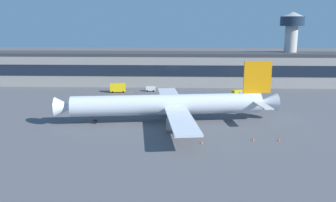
{
  "coord_description": "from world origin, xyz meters",
  "views": [
    {
      "loc": [
        15.56,
        -90.98,
        26.9
      ],
      "look_at": [
        11.89,
        6.24,
        5.0
      ],
      "focal_mm": 37.16,
      "sensor_mm": 36.0,
      "label": 1
    }
  ],
  "objects_px": {
    "traffic_cone_2": "(253,139)",
    "stair_truck": "(118,87)",
    "traffic_cone_0": "(185,134)",
    "control_tower": "(291,40)",
    "pushback_tractor": "(239,92)",
    "airliner": "(171,105)",
    "traffic_cone_3": "(279,139)",
    "traffic_cone_1": "(202,142)",
    "baggage_tug": "(151,89)"
  },
  "relations": [
    {
      "from": "baggage_tug",
      "to": "traffic_cone_3",
      "type": "xyz_separation_m",
      "value": [
        35.13,
        -58.92,
        -0.76
      ]
    },
    {
      "from": "pushback_tractor",
      "to": "stair_truck",
      "type": "bearing_deg",
      "value": 176.57
    },
    {
      "from": "control_tower",
      "to": "traffic_cone_3",
      "type": "height_order",
      "value": "control_tower"
    },
    {
      "from": "traffic_cone_1",
      "to": "traffic_cone_3",
      "type": "distance_m",
      "value": 18.36
    },
    {
      "from": "airliner",
      "to": "traffic_cone_3",
      "type": "bearing_deg",
      "value": -30.65
    },
    {
      "from": "control_tower",
      "to": "traffic_cone_2",
      "type": "height_order",
      "value": "control_tower"
    },
    {
      "from": "traffic_cone_3",
      "to": "baggage_tug",
      "type": "bearing_deg",
      "value": 120.81
    },
    {
      "from": "stair_truck",
      "to": "baggage_tug",
      "type": "bearing_deg",
      "value": 11.52
    },
    {
      "from": "traffic_cone_0",
      "to": "control_tower",
      "type": "bearing_deg",
      "value": 57.88
    },
    {
      "from": "baggage_tug",
      "to": "traffic_cone_2",
      "type": "xyz_separation_m",
      "value": [
        29.14,
        -58.75,
        -0.73
      ]
    },
    {
      "from": "baggage_tug",
      "to": "traffic_cone_3",
      "type": "relative_size",
      "value": 5.58
    },
    {
      "from": "control_tower",
      "to": "traffic_cone_1",
      "type": "height_order",
      "value": "control_tower"
    },
    {
      "from": "pushback_tractor",
      "to": "traffic_cone_2",
      "type": "bearing_deg",
      "value": -95.65
    },
    {
      "from": "airliner",
      "to": "traffic_cone_0",
      "type": "distance_m",
      "value": 13.26
    },
    {
      "from": "control_tower",
      "to": "baggage_tug",
      "type": "distance_m",
      "value": 65.75
    },
    {
      "from": "airliner",
      "to": "control_tower",
      "type": "distance_m",
      "value": 82.04
    },
    {
      "from": "pushback_tractor",
      "to": "traffic_cone_1",
      "type": "distance_m",
      "value": 58.66
    },
    {
      "from": "traffic_cone_2",
      "to": "traffic_cone_0",
      "type": "bearing_deg",
      "value": 168.15
    },
    {
      "from": "control_tower",
      "to": "traffic_cone_3",
      "type": "relative_size",
      "value": 48.58
    },
    {
      "from": "control_tower",
      "to": "pushback_tractor",
      "type": "height_order",
      "value": "control_tower"
    },
    {
      "from": "stair_truck",
      "to": "traffic_cone_2",
      "type": "height_order",
      "value": "stair_truck"
    },
    {
      "from": "control_tower",
      "to": "traffic_cone_1",
      "type": "distance_m",
      "value": 93.37
    },
    {
      "from": "airliner",
      "to": "traffic_cone_1",
      "type": "bearing_deg",
      "value": -66.83
    },
    {
      "from": "baggage_tug",
      "to": "control_tower",
      "type": "bearing_deg",
      "value": 17.62
    },
    {
      "from": "traffic_cone_2",
      "to": "traffic_cone_3",
      "type": "distance_m",
      "value": 5.99
    },
    {
      "from": "stair_truck",
      "to": "traffic_cone_0",
      "type": "height_order",
      "value": "stair_truck"
    },
    {
      "from": "airliner",
      "to": "baggage_tug",
      "type": "distance_m",
      "value": 44.78
    },
    {
      "from": "control_tower",
      "to": "baggage_tug",
      "type": "relative_size",
      "value": 8.71
    },
    {
      "from": "airliner",
      "to": "baggage_tug",
      "type": "relative_size",
      "value": 16.99
    },
    {
      "from": "control_tower",
      "to": "baggage_tug",
      "type": "xyz_separation_m",
      "value": [
        -60.09,
        -19.08,
        -18.65
      ]
    },
    {
      "from": "airliner",
      "to": "traffic_cone_1",
      "type": "distance_m",
      "value": 19.88
    },
    {
      "from": "airliner",
      "to": "traffic_cone_0",
      "type": "relative_size",
      "value": 101.46
    },
    {
      "from": "baggage_tug",
      "to": "traffic_cone_3",
      "type": "distance_m",
      "value": 68.6
    },
    {
      "from": "traffic_cone_1",
      "to": "traffic_cone_2",
      "type": "height_order",
      "value": "traffic_cone_2"
    },
    {
      "from": "airliner",
      "to": "stair_truck",
      "type": "height_order",
      "value": "airliner"
    },
    {
      "from": "traffic_cone_3",
      "to": "traffic_cone_0",
      "type": "bearing_deg",
      "value": 170.92
    },
    {
      "from": "airliner",
      "to": "traffic_cone_3",
      "type": "relative_size",
      "value": 94.75
    },
    {
      "from": "traffic_cone_1",
      "to": "traffic_cone_2",
      "type": "xyz_separation_m",
      "value": [
        12.19,
        2.67,
        0.0
      ]
    },
    {
      "from": "stair_truck",
      "to": "traffic_cone_1",
      "type": "xyz_separation_m",
      "value": [
        29.69,
        -58.83,
        -1.63
      ]
    },
    {
      "from": "control_tower",
      "to": "traffic_cone_0",
      "type": "xyz_separation_m",
      "value": [
        -46.78,
        -74.51,
        -19.43
      ]
    },
    {
      "from": "traffic_cone_2",
      "to": "airliner",
      "type": "bearing_deg",
      "value": 142.65
    },
    {
      "from": "airliner",
      "to": "control_tower",
      "type": "bearing_deg",
      "value": 51.02
    },
    {
      "from": "traffic_cone_0",
      "to": "pushback_tractor",
      "type": "bearing_deg",
      "value": 67.12
    },
    {
      "from": "control_tower",
      "to": "traffic_cone_2",
      "type": "distance_m",
      "value": 85.97
    },
    {
      "from": "traffic_cone_2",
      "to": "stair_truck",
      "type": "bearing_deg",
      "value": 126.72
    },
    {
      "from": "stair_truck",
      "to": "traffic_cone_1",
      "type": "distance_m",
      "value": 65.91
    },
    {
      "from": "airliner",
      "to": "traffic_cone_3",
      "type": "height_order",
      "value": "airliner"
    },
    {
      "from": "traffic_cone_0",
      "to": "traffic_cone_2",
      "type": "bearing_deg",
      "value": -11.85
    },
    {
      "from": "baggage_tug",
      "to": "stair_truck",
      "type": "bearing_deg",
      "value": -168.48
    },
    {
      "from": "baggage_tug",
      "to": "traffic_cone_0",
      "type": "xyz_separation_m",
      "value": [
        13.3,
        -55.43,
        -0.78
      ]
    }
  ]
}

